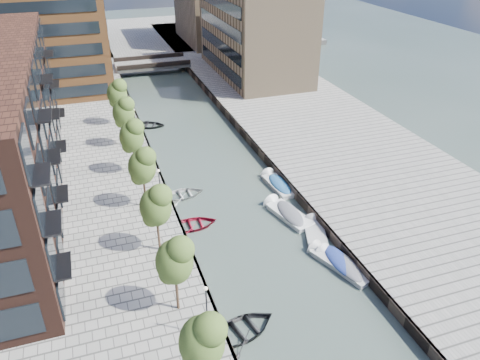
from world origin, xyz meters
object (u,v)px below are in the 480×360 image
motorboat_3 (277,184)px  motorboat_4 (286,213)px  tree_3 (142,165)px  tree_0 (202,339)px  tree_4 (131,135)px  sloop_2 (194,227)px  car (225,66)px  motorboat_0 (335,260)px  tree_5 (123,111)px  sloop_3 (183,196)px  motorboat_1 (342,265)px  sloop_4 (148,127)px  bridge (152,64)px  sloop_0 (243,333)px  tree_6 (117,92)px  tree_1 (174,259)px  tree_2 (155,205)px  motorboat_2 (315,233)px

motorboat_3 → motorboat_4: size_ratio=0.93×
tree_3 → tree_0: bearing=-90.0°
tree_4 → motorboat_3: size_ratio=1.09×
sloop_2 → car: car is taller
tree_0 → tree_4: bearing=90.0°
tree_4 → sloop_2: tree_4 is taller
tree_4 → motorboat_0: size_ratio=1.09×
tree_5 → sloop_3: (3.97, -11.90, -5.31)m
motorboat_1 → sloop_4: bearing=106.5°
bridge → tree_4: 41.08m
sloop_0 → motorboat_0: motorboat_0 is taller
tree_4 → tree_6: bearing=90.0°
tree_4 → motorboat_4: size_ratio=1.01×
tree_1 → sloop_2: (3.66, 10.57, -5.31)m
tree_1 → sloop_0: bearing=-35.3°
bridge → motorboat_1: 60.01m
sloop_3 → sloop_4: 19.23m
sloop_2 → sloop_4: (-0.12, 24.75, 0.00)m
tree_2 → tree_4: 14.00m
motorboat_3 → tree_0: bearing=-122.2°
tree_3 → sloop_3: tree_3 is taller
motorboat_1 → sloop_3: bearing=123.0°
sloop_2 → car: (16.72, 43.54, 1.70)m
tree_6 → motorboat_0: 36.10m
tree_3 → motorboat_1: tree_3 is taller
tree_2 → tree_4: bearing=90.0°
tree_1 → tree_3: same height
tree_1 → car: bearing=69.4°
tree_0 → tree_5: 35.00m
tree_1 → motorboat_0: 14.45m
sloop_3 → sloop_0: bearing=174.7°
tree_2 → tree_4: same height
sloop_0 → motorboat_1: (9.82, 3.92, 0.21)m
tree_1 → tree_3: bearing=90.0°
tree_1 → tree_3: (0.00, 14.00, 0.00)m
tree_5 → motorboat_3: 19.67m
tree_2 → sloop_0: tree_2 is taller
bridge → motorboat_1: (5.14, -59.78, -1.18)m
sloop_3 → motorboat_1: motorboat_1 is taller
tree_0 → sloop_2: size_ratio=1.33×
motorboat_2 → tree_4: bearing=132.1°
sloop_3 → motorboat_2: bearing=-141.3°
sloop_0 → tree_1: bearing=40.3°
bridge → motorboat_4: bridge is taller
tree_3 → car: bearing=63.1°
sloop_0 → motorboat_3: size_ratio=0.92×
sloop_4 → sloop_0: bearing=-156.6°
sloop_3 → car: bearing=-28.2°
tree_2 → tree_3: (0.00, 7.00, 0.00)m
tree_5 → car: tree_5 is taller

